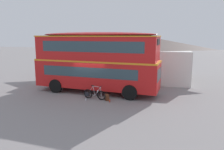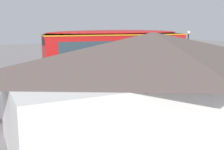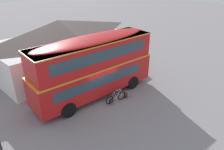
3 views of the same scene
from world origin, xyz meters
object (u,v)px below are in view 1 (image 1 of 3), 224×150
object	(u,v)px
double_decker_bus	(96,60)
water_bottle_red_squeeze	(110,101)
touring_bicycle	(94,94)
backpack_on_ground	(107,97)
water_bottle_clear_plastic	(86,99)

from	to	relation	value
double_decker_bus	water_bottle_red_squeeze	size ratio (longest dim) A/B	46.08
touring_bicycle	backpack_on_ground	bearing A→B (deg)	-7.95
water_bottle_red_squeeze	water_bottle_clear_plastic	distance (m)	1.74
water_bottle_red_squeeze	water_bottle_clear_plastic	bearing A→B (deg)	-179.68
water_bottle_clear_plastic	touring_bicycle	bearing A→B (deg)	49.14
double_decker_bus	touring_bicycle	size ratio (longest dim) A/B	5.72
double_decker_bus	touring_bicycle	world-z (taller)	double_decker_bus
backpack_on_ground	double_decker_bus	bearing A→B (deg)	124.45
double_decker_bus	water_bottle_red_squeeze	world-z (taller)	double_decker_bus
backpack_on_ground	water_bottle_red_squeeze	xyz separation A→B (m)	(0.29, -0.33, -0.16)
water_bottle_red_squeeze	touring_bicycle	bearing A→B (deg)	160.20
double_decker_bus	backpack_on_ground	world-z (taller)	double_decker_bus
water_bottle_red_squeeze	backpack_on_ground	bearing A→B (deg)	131.11
touring_bicycle	water_bottle_red_squeeze	size ratio (longest dim) A/B	8.06
touring_bicycle	water_bottle_red_squeeze	world-z (taller)	touring_bicycle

